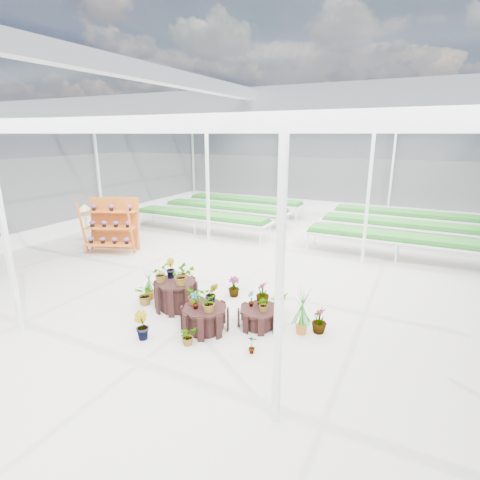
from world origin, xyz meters
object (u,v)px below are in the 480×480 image
at_px(plinth_tall, 176,295).
at_px(shelf_rack, 111,226).
at_px(plinth_mid, 205,319).
at_px(plinth_low, 259,317).
at_px(bird_table, 86,226).

height_order(plinth_tall, shelf_rack, shelf_rack).
relative_size(plinth_tall, shelf_rack, 0.53).
bearing_deg(plinth_mid, plinth_tall, 153.43).
xyz_separation_m(plinth_low, shelf_rack, (-7.03, 2.65, 0.77)).
relative_size(plinth_mid, bird_table, 0.61).
distance_m(plinth_mid, plinth_low, 1.22).
height_order(plinth_tall, plinth_low, plinth_tall).
distance_m(plinth_tall, shelf_rack, 5.59).
distance_m(plinth_low, shelf_rack, 7.55).
distance_m(plinth_mid, shelf_rack, 6.94).
relative_size(plinth_low, shelf_rack, 0.47).
relative_size(plinth_tall, plinth_mid, 1.01).
height_order(plinth_low, bird_table, bird_table).
bearing_deg(bird_table, plinth_low, -35.29).
bearing_deg(plinth_mid, bird_table, 155.12).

